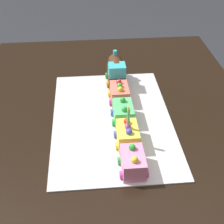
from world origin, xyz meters
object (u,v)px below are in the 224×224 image
object	(u,v)px
dining_table	(115,149)
cake_car_gondola_mint_green	(123,112)
cake_locomotive	(116,72)
cake_car_flatbed_lemon	(128,135)
birthday_candle	(128,116)
cake_car_tanker_bubblegum	(133,162)
cake_car_hopper_coral	(119,93)

from	to	relation	value
dining_table	cake_car_gondola_mint_green	xyz separation A→B (m)	(-0.03, 0.03, 0.14)
cake_locomotive	cake_car_flatbed_lemon	world-z (taller)	cake_locomotive
cake_car_gondola_mint_green	birthday_candle	size ratio (longest dim) A/B	1.51
birthday_candle	cake_car_gondola_mint_green	bearing A→B (deg)	180.00
cake_car_flatbed_lemon	dining_table	bearing A→B (deg)	-161.81
dining_table	cake_car_gondola_mint_green	size ratio (longest dim) A/B	14.00
cake_car_flatbed_lemon	birthday_candle	distance (m)	0.07
dining_table	birthday_candle	distance (m)	0.24
dining_table	birthday_candle	world-z (taller)	birthday_candle
cake_car_flatbed_lemon	cake_car_tanker_bubblegum	size ratio (longest dim) A/B	1.00
dining_table	cake_locomotive	distance (m)	0.32
dining_table	cake_car_hopper_coral	distance (m)	0.21
cake_car_tanker_bubblegum	birthday_candle	xyz separation A→B (m)	(-0.12, -0.00, 0.08)
cake_car_flatbed_lemon	birthday_candle	bearing A→B (deg)	-0.00
cake_car_gondola_mint_green	cake_car_flatbed_lemon	size ratio (longest dim) A/B	1.00
dining_table	cake_car_flatbed_lemon	size ratio (longest dim) A/B	14.00
cake_car_gondola_mint_green	birthday_candle	xyz separation A→B (m)	(0.12, -0.00, 0.08)
cake_car_hopper_coral	cake_car_flatbed_lemon	distance (m)	0.24
cake_car_tanker_bubblegum	cake_car_gondola_mint_green	bearing A→B (deg)	180.00
birthday_candle	cake_car_tanker_bubblegum	bearing A→B (deg)	0.00
cake_locomotive	birthday_candle	xyz separation A→B (m)	(0.37, 0.00, 0.06)
cake_car_tanker_bubblegum	dining_table	bearing A→B (deg)	-171.93
cake_locomotive	cake_car_hopper_coral	world-z (taller)	cake_locomotive
cake_car_hopper_coral	cake_car_gondola_mint_green	bearing A→B (deg)	0.00
cake_car_gondola_mint_green	dining_table	bearing A→B (deg)	-46.00
cake_car_gondola_mint_green	cake_car_tanker_bubblegum	xyz separation A→B (m)	(0.24, 0.00, 0.00)
cake_locomotive	cake_car_tanker_bubblegum	world-z (taller)	cake_locomotive
cake_car_gondola_mint_green	cake_car_hopper_coral	bearing A→B (deg)	180.00
cake_car_hopper_coral	cake_car_tanker_bubblegum	xyz separation A→B (m)	(0.35, 0.00, -0.00)
birthday_candle	cake_car_hopper_coral	bearing A→B (deg)	180.00
cake_car_hopper_coral	cake_car_tanker_bubblegum	size ratio (longest dim) A/B	1.00
dining_table	cake_car_flatbed_lemon	distance (m)	0.17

